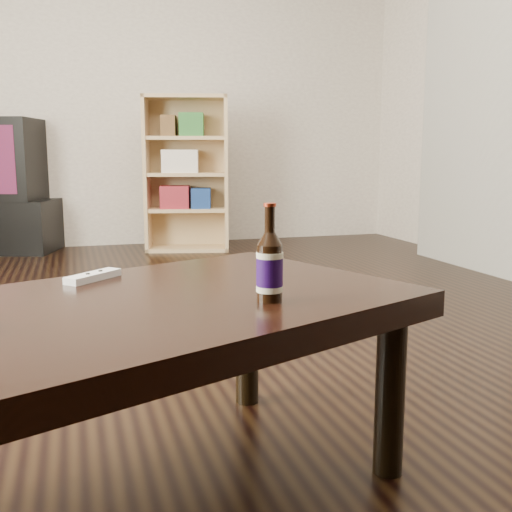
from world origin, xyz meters
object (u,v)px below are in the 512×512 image
object	(u,v)px
bookshelf	(186,171)
beer_bottle	(270,267)
coffee_table	(133,330)
remote	(93,276)

from	to	relation	value
bookshelf	beer_bottle	distance (m)	3.62
bookshelf	coffee_table	distance (m)	3.60
bookshelf	beer_bottle	xyz separation A→B (m)	(-0.49, -3.59, -0.11)
coffee_table	remote	world-z (taller)	remote
bookshelf	remote	xyz separation A→B (m)	(-0.84, -3.25, -0.17)
beer_bottle	coffee_table	bearing A→B (deg)	165.12
remote	beer_bottle	bearing A→B (deg)	2.61
remote	bookshelf	bearing A→B (deg)	121.80
bookshelf	coffee_table	world-z (taller)	bookshelf
coffee_table	remote	size ratio (longest dim) A/B	9.68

